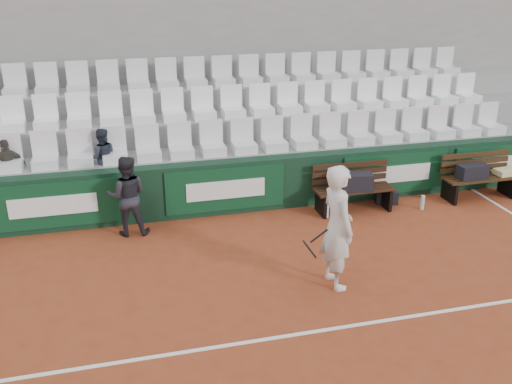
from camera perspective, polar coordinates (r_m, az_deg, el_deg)
name	(u,v)px	position (r m, az deg, el deg)	size (l,w,h in m)	color
ground	(302,334)	(7.44, 4.67, -13.95)	(80.00, 80.00, 0.00)	brown
court_baseline	(302,333)	(7.44, 4.67, -13.92)	(18.00, 0.06, 0.01)	white
back_barrier	(238,186)	(10.62, -1.81, 0.63)	(18.00, 0.34, 1.00)	#10301D
grandstand_tier_front	(228,175)	(11.19, -2.86, 1.73)	(18.00, 0.95, 1.00)	gray
grandstand_tier_mid	(218,150)	(12.00, -3.80, 4.25)	(18.00, 0.95, 1.45)	gray
grandstand_tier_back	(210,128)	(12.84, -4.63, 6.44)	(18.00, 0.95, 1.90)	gray
grandstand_rear_wall	(203,67)	(13.17, -5.28, 12.39)	(18.00, 0.30, 4.40)	gray
seat_row_front	(229,137)	(10.77, -2.75, 5.49)	(11.90, 0.44, 0.63)	silver
seat_row_mid	(219,103)	(11.56, -3.77, 8.91)	(11.90, 0.44, 0.63)	white
seat_row_back	(210,72)	(12.39, -4.66, 11.88)	(11.90, 0.44, 0.63)	silver
bench_left	(353,199)	(10.88, 9.72, -0.74)	(1.50, 0.56, 0.45)	black
bench_right	(479,187)	(12.13, 21.39, 0.43)	(1.50, 0.56, 0.45)	#372110
sports_bag_left	(352,182)	(10.67, 9.61, 1.02)	(0.73, 0.31, 0.31)	black
sports_bag_right	(472,171)	(11.88, 20.83, 1.93)	(0.59, 0.27, 0.27)	black
towel	(505,172)	(12.36, 23.66, 1.85)	(0.40, 0.29, 0.11)	#C9C182
sports_bag_ground	(386,197)	(11.38, 12.90, -0.49)	(0.42, 0.25, 0.25)	black
water_bottle_near	(327,210)	(10.55, 7.09, -1.84)	(0.08, 0.08, 0.27)	silver
water_bottle_far	(422,202)	(11.26, 16.30, -1.01)	(0.08, 0.08, 0.28)	#ADBCC4
tennis_player	(337,227)	(8.08, 8.11, -3.49)	(0.75, 0.71, 1.83)	silver
ball_kid	(127,196)	(9.87, -12.76, -0.38)	(0.68, 0.53, 1.40)	black
spectator_b	(5,142)	(10.73, -23.84, 4.58)	(0.58, 0.24, 1.00)	#35302B
spectator_c	(100,133)	(10.56, -15.32, 5.67)	(0.53, 0.41, 1.08)	#212632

